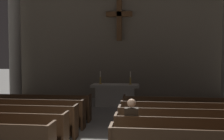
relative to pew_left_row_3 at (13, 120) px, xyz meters
The scene contains 13 objects.
pew_left_row_3 is the anchor object (origin of this frame).
pew_left_row_4 0.98m from the pew_left_row_3, 90.00° to the left, with size 3.74×0.50×0.95m.
pew_left_row_5 1.97m from the pew_left_row_3, 90.00° to the left, with size 3.74×0.50×0.95m.
pew_right_row_2 5.00m from the pew_left_row_3, 11.34° to the right, with size 3.74×0.50×0.95m.
pew_right_row_3 4.90m from the pew_left_row_3, ahead, with size 3.74×0.50×0.95m.
pew_right_row_4 5.00m from the pew_left_row_3, 11.34° to the left, with size 3.74×0.50×0.95m.
pew_right_row_5 5.28m from the pew_left_row_3, 21.86° to the left, with size 3.74×0.50×0.95m.
column_left_third 7.00m from the pew_left_row_3, 115.80° to the left, with size 0.90×0.90×6.42m.
altar 5.56m from the pew_left_row_3, 63.84° to the left, with size 2.20×0.90×1.01m.
candlestick_left 5.34m from the pew_left_row_3, 70.66° to the left, with size 0.16×0.16×0.60m.
candlestick_right 5.95m from the pew_left_row_3, 57.73° to the left, with size 0.16×0.16×0.60m.
apse_with_cross 8.48m from the pew_left_row_3, 71.63° to the left, with size 11.51×0.51×7.70m.
lone_worshipper 3.57m from the pew_left_row_3, 15.40° to the right, with size 0.32×0.43×1.32m.
Camera 1 is at (1.21, -5.11, 2.30)m, focal length 42.06 mm.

